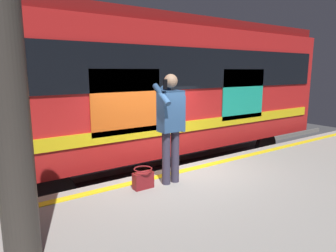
{
  "coord_description": "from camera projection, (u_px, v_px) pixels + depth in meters",
  "views": [
    {
      "loc": [
        3.15,
        4.56,
        2.84
      ],
      "look_at": [
        0.19,
        0.3,
        1.87
      ],
      "focal_mm": 32.0,
      "sensor_mm": 36.0,
      "label": 1
    }
  ],
  "objects": [
    {
      "name": "train_carriage",
      "position": [
        159.0,
        84.0,
        7.82
      ],
      "size": [
        9.51,
        2.82,
        3.89
      ],
      "color": "red",
      "rests_on": "ground"
    },
    {
      "name": "safety_line",
      "position": [
        176.0,
        172.0,
        5.55
      ],
      "size": [
        16.01,
        0.16,
        0.01
      ],
      "primitive_type": "cube",
      "color": "yellow",
      "rests_on": "platform"
    },
    {
      "name": "track_rail_far",
      "position": [
        110.0,
        173.0,
        8.19
      ],
      "size": [
        21.24,
        0.08,
        0.16
      ],
      "primitive_type": "cube",
      "color": "slate",
      "rests_on": "ground"
    },
    {
      "name": "handbag",
      "position": [
        143.0,
        179.0,
        4.78
      ],
      "size": [
        0.33,
        0.3,
        0.34
      ],
      "color": "maroon",
      "rests_on": "platform"
    },
    {
      "name": "station_column",
      "position": [
        7.0,
        80.0,
        2.67
      ],
      "size": [
        0.34,
        0.34,
        3.57
      ],
      "primitive_type": "cylinder",
      "color": "#38332D",
      "rests_on": "platform"
    },
    {
      "name": "passenger",
      "position": [
        171.0,
        120.0,
        4.87
      ],
      "size": [
        0.57,
        0.55,
        1.81
      ],
      "color": "#383347",
      "rests_on": "platform"
    },
    {
      "name": "track_rail_near",
      "position": [
        135.0,
        190.0,
        7.03
      ],
      "size": [
        21.24,
        0.08,
        0.16
      ],
      "primitive_type": "cube",
      "color": "slate",
      "rests_on": "ground"
    },
    {
      "name": "ground_plane",
      "position": [
        167.0,
        215.0,
        5.97
      ],
      "size": [
        24.51,
        24.51,
        0.0
      ],
      "primitive_type": "plane",
      "color": "#3D3D3F"
    }
  ]
}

